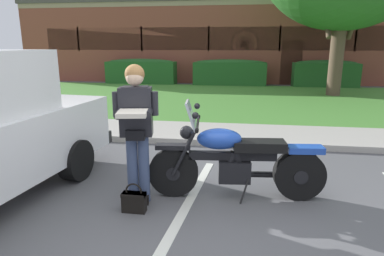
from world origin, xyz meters
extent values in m
plane|color=#565659|center=(0.00, 0.00, 0.00)|extent=(140.00, 140.00, 0.00)
cube|color=#ADA89E|center=(0.00, 3.46, 0.06)|extent=(60.00, 0.20, 0.12)
cube|color=#ADA89E|center=(0.00, 4.31, 0.04)|extent=(60.00, 1.50, 0.08)
cube|color=#478433|center=(0.00, 9.04, 0.03)|extent=(60.00, 7.96, 0.06)
cube|color=silver|center=(-0.22, 0.20, 0.00)|extent=(0.50, 4.39, 0.01)
cylinder|color=black|center=(-0.38, 1.11, 0.32)|extent=(0.65, 0.17, 0.64)
cylinder|color=black|center=(-0.38, 1.11, 0.32)|extent=(0.19, 0.14, 0.18)
cylinder|color=black|center=(1.21, 1.28, 0.32)|extent=(0.66, 0.25, 0.64)
cylinder|color=black|center=(1.21, 1.28, 0.32)|extent=(0.20, 0.22, 0.18)
cube|color=black|center=(-0.38, 1.11, 0.67)|extent=(0.45, 0.18, 0.06)
cube|color=blue|center=(1.26, 1.28, 0.66)|extent=(0.46, 0.24, 0.08)
cylinder|color=black|center=(-0.24, 1.05, 0.60)|extent=(0.31, 0.08, 0.58)
cylinder|color=black|center=(-0.25, 1.21, 0.60)|extent=(0.31, 0.08, 0.58)
sphere|color=black|center=(-0.21, 1.13, 0.86)|extent=(0.17, 0.17, 0.17)
cylinder|color=black|center=(-0.07, 1.14, 0.98)|extent=(0.11, 0.72, 0.03)
cylinder|color=black|center=(-0.03, 0.79, 0.98)|extent=(0.05, 0.10, 0.04)
cylinder|color=black|center=(-0.11, 1.50, 0.98)|extent=(0.05, 0.10, 0.04)
sphere|color=black|center=(-0.06, 0.84, 1.14)|extent=(0.08, 0.08, 0.08)
sphere|color=black|center=(-0.12, 1.44, 1.14)|extent=(0.08, 0.08, 0.08)
cube|color=#B2BCC6|center=(-0.15, 1.14, 1.08)|extent=(0.18, 0.37, 0.35)
cube|color=black|center=(0.37, 1.19, 0.56)|extent=(1.10, 0.21, 0.10)
ellipsoid|color=blue|center=(0.20, 1.17, 0.78)|extent=(0.59, 0.38, 0.26)
cube|color=black|center=(0.69, 1.22, 0.70)|extent=(0.67, 0.34, 0.12)
cube|color=black|center=(0.40, 1.19, 0.36)|extent=(0.42, 0.28, 0.28)
cylinder|color=black|center=(0.36, 1.19, 0.52)|extent=(0.19, 0.14, 0.21)
cylinder|color=black|center=(0.43, 1.20, 0.52)|extent=(0.19, 0.14, 0.21)
cylinder|color=black|center=(0.75, 1.37, 0.26)|extent=(0.61, 0.14, 0.08)
cylinder|color=black|center=(0.95, 1.39, 0.26)|extent=(0.61, 0.14, 0.08)
cylinder|color=black|center=(0.53, 1.05, 0.15)|extent=(0.11, 0.13, 0.30)
cube|color=black|center=(-0.71, 0.89, 0.05)|extent=(0.15, 0.26, 0.10)
cube|color=black|center=(-0.84, 0.87, 0.05)|extent=(0.15, 0.26, 0.10)
cylinder|color=#3D4C70|center=(-0.71, 0.91, 0.43)|extent=(0.14, 0.14, 0.86)
cylinder|color=#3D4C70|center=(-0.85, 0.89, 0.43)|extent=(0.14, 0.14, 0.86)
cube|color=#232328|center=(-0.78, 0.90, 1.15)|extent=(0.41, 0.29, 0.58)
cube|color=#232328|center=(-0.78, 0.90, 1.42)|extent=(0.33, 0.25, 0.06)
sphere|color=beige|center=(-0.78, 0.90, 1.56)|extent=(0.21, 0.21, 0.21)
sphere|color=olive|center=(-0.78, 0.91, 1.59)|extent=(0.23, 0.23, 0.23)
cube|color=black|center=(-0.75, 0.77, 0.90)|extent=(0.23, 0.14, 0.12)
cylinder|color=#232328|center=(-0.59, 0.77, 1.17)|extent=(0.15, 0.35, 0.09)
cylinder|color=#232328|center=(-0.91, 0.71, 1.17)|extent=(0.15, 0.35, 0.09)
cylinder|color=#232328|center=(-0.56, 0.92, 1.25)|extent=(0.10, 0.10, 0.28)
cylinder|color=#232328|center=(-0.99, 0.84, 1.25)|extent=(0.10, 0.10, 0.28)
cube|color=beige|center=(-0.72, 0.60, 1.19)|extent=(0.37, 0.37, 0.05)
cube|color=black|center=(-0.75, 0.61, 0.12)|extent=(0.28, 0.12, 0.24)
cube|color=black|center=(-0.75, 0.61, 0.22)|extent=(0.28, 0.13, 0.04)
torus|color=black|center=(-0.75, 0.61, 0.26)|extent=(0.20, 0.02, 0.20)
cube|color=black|center=(-2.67, 2.45, 0.40)|extent=(1.90, 0.30, 0.20)
cylinder|color=black|center=(-1.89, 1.43, 0.30)|extent=(0.30, 0.62, 0.60)
cylinder|color=brown|center=(3.82, 10.43, 1.34)|extent=(0.50, 0.50, 2.68)
cylinder|color=brown|center=(4.29, 10.43, 2.75)|extent=(0.17, 1.08, 1.32)
cylinder|color=brown|center=(3.38, 10.43, 2.72)|extent=(0.17, 1.01, 1.27)
cube|color=#235623|center=(-4.50, 13.24, 0.55)|extent=(3.39, 0.90, 1.10)
ellipsoid|color=#235623|center=(-4.50, 13.24, 1.10)|extent=(3.22, 0.84, 0.28)
cube|color=#235623|center=(-0.20, 13.24, 0.55)|extent=(3.39, 0.90, 1.10)
ellipsoid|color=#235623|center=(-0.20, 13.24, 1.10)|extent=(3.22, 0.84, 0.28)
cube|color=#235623|center=(4.11, 13.24, 0.55)|extent=(2.84, 0.90, 1.10)
ellipsoid|color=#235623|center=(4.11, 13.24, 1.10)|extent=(2.69, 0.84, 0.28)
cube|color=brown|center=(-1.29, 19.71, 1.99)|extent=(20.01, 11.23, 3.97)
cube|color=#998466|center=(-1.29, 14.14, 3.85)|extent=(20.01, 0.10, 0.24)
cube|color=#4C4742|center=(-1.29, 19.71, 4.07)|extent=(20.21, 11.34, 0.20)
cube|color=#1E282D|center=(-1.29, 14.13, 2.19)|extent=(17.01, 0.06, 1.10)
cube|color=brown|center=(-8.10, 14.12, 2.19)|extent=(0.08, 0.04, 1.20)
cube|color=brown|center=(-4.70, 14.12, 2.19)|extent=(0.08, 0.04, 1.20)
cube|color=brown|center=(-1.29, 14.12, 2.19)|extent=(0.08, 0.04, 1.20)
cube|color=brown|center=(2.11, 14.12, 2.19)|extent=(0.08, 0.04, 1.20)
cube|color=brown|center=(5.51, 14.12, 2.19)|extent=(0.08, 0.04, 1.20)
cube|color=#473323|center=(2.71, 14.14, 1.05)|extent=(1.00, 0.08, 2.10)
camera|label=1|loc=(0.47, -2.88, 1.93)|focal=31.54mm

